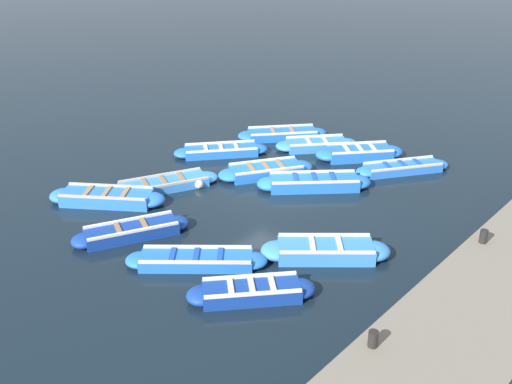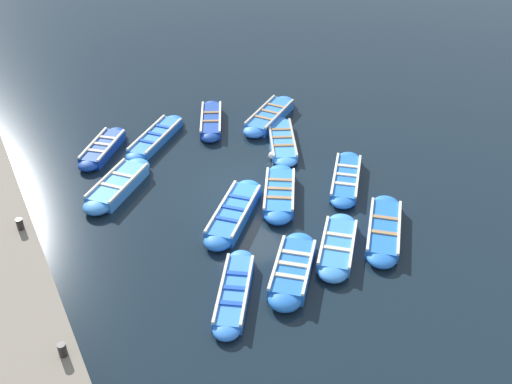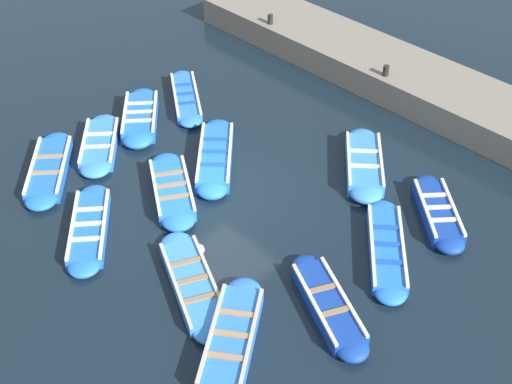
% 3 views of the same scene
% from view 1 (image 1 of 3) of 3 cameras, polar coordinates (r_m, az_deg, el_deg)
% --- Properties ---
extents(ground_plane, '(120.00, 120.00, 0.00)m').
position_cam_1_polar(ground_plane, '(19.89, 0.81, 0.01)').
color(ground_plane, black).
extents(boat_drifting, '(2.88, 3.13, 0.47)m').
position_cam_1_polar(boat_drifting, '(22.78, 9.82, 3.67)').
color(boat_drifting, blue).
rests_on(boat_drifting, ground).
extents(boat_outer_right, '(2.59, 3.30, 0.35)m').
position_cam_1_polar(boat_outer_right, '(21.95, 13.79, 2.24)').
color(boat_outer_right, blue).
rests_on(boat_outer_right, ground).
extents(boat_inner_gap, '(3.06, 3.35, 0.39)m').
position_cam_1_polar(boat_inner_gap, '(24.45, 2.53, 5.52)').
color(boat_inner_gap, blue).
rests_on(boat_inner_gap, ground).
extents(boat_alongside, '(3.35, 3.32, 0.45)m').
position_cam_1_polar(boat_alongside, '(20.17, 5.54, 0.88)').
color(boat_alongside, blue).
rests_on(boat_alongside, ground).
extents(boat_end_of_row, '(3.25, 3.02, 0.47)m').
position_cam_1_polar(boat_end_of_row, '(16.36, 6.63, -5.57)').
color(boat_end_of_row, '#3884E0').
rests_on(boat_end_of_row, ground).
extents(boat_near_quay, '(2.39, 3.82, 0.35)m').
position_cam_1_polar(boat_near_quay, '(20.31, -8.77, 0.71)').
color(boat_near_quay, '#3884E0').
rests_on(boat_near_quay, ground).
extents(boat_stern_in, '(3.57, 2.91, 0.45)m').
position_cam_1_polar(boat_stern_in, '(19.66, -14.01, -0.52)').
color(boat_stern_in, blue).
rests_on(boat_stern_in, ground).
extents(boat_far_corner, '(2.79, 3.02, 0.40)m').
position_cam_1_polar(boat_far_corner, '(23.46, 5.80, 4.50)').
color(boat_far_corner, '#3884E0').
rests_on(boat_far_corner, ground).
extents(boat_outer_left, '(3.36, 3.06, 0.37)m').
position_cam_1_polar(boat_outer_left, '(16.02, -5.70, -6.47)').
color(boat_outer_left, blue).
rests_on(boat_outer_left, ground).
extents(boat_tucked, '(2.67, 2.88, 0.43)m').
position_cam_1_polar(boat_tucked, '(14.71, -0.43, -9.48)').
color(boat_tucked, navy).
rests_on(boat_tucked, ground).
extents(boat_centre, '(2.91, 3.28, 0.38)m').
position_cam_1_polar(boat_centre, '(22.81, -3.35, 3.93)').
color(boat_centre, blue).
rests_on(boat_centre, ground).
extents(boat_broadside, '(2.16, 3.39, 0.42)m').
position_cam_1_polar(boat_broadside, '(17.57, -11.76, -3.70)').
color(boat_broadside, navy).
rests_on(boat_broadside, ground).
extents(boat_bow_out, '(2.60, 3.41, 0.42)m').
position_cam_1_polar(boat_bow_out, '(21.01, 0.97, 2.03)').
color(boat_bow_out, blue).
rests_on(boat_bow_out, ground).
extents(bollard_north, '(0.20, 0.20, 0.35)m').
position_cam_1_polar(bollard_north, '(12.09, 11.09, -13.56)').
color(bollard_north, black).
rests_on(bollard_north, quay_wall).
extents(bollard_mid_north, '(0.20, 0.20, 0.35)m').
position_cam_1_polar(bollard_mid_north, '(16.15, 20.86, -3.96)').
color(bollard_mid_north, black).
rests_on(bollard_mid_north, quay_wall).
extents(buoy_orange_near, '(0.29, 0.29, 0.29)m').
position_cam_1_polar(buoy_orange_near, '(20.17, -5.46, 0.73)').
color(buoy_orange_near, silver).
rests_on(buoy_orange_near, ground).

